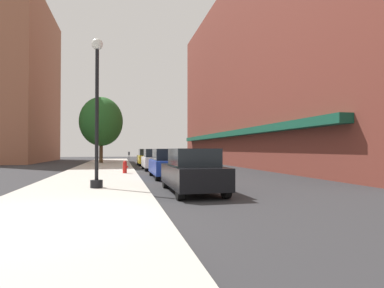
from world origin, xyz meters
name	(u,v)px	position (x,y,z in m)	size (l,w,h in m)	color
ground_plane	(153,169)	(4.00, 18.00, 0.00)	(90.00, 90.00, 0.00)	#2D2D30
sidewalk_slab	(103,169)	(0.00, 19.00, 0.06)	(4.80, 50.00, 0.12)	#B7B2A8
building_right_brick	(257,74)	(14.99, 22.00, 9.34)	(6.80, 40.00, 18.72)	brown
building_far_background	(23,83)	(-11.01, 37.00, 10.29)	(6.80, 18.00, 20.62)	#9E6047
lamppost	(97,110)	(0.44, 5.35, 3.20)	(0.48, 0.48, 5.90)	black
fire_hydrant	(125,167)	(1.64, 12.75, 0.52)	(0.33, 0.26, 0.79)	red
parking_meter_near	(129,158)	(2.05, 18.33, 0.95)	(0.14, 0.09, 1.31)	slate
tree_near	(101,122)	(-0.74, 29.03, 4.75)	(4.79, 4.79, 7.39)	#4C3823
car_black	(193,171)	(4.00, 3.96, 0.81)	(1.80, 4.30, 1.66)	black
car_blue	(168,164)	(4.00, 10.21, 0.81)	(1.80, 4.30, 1.66)	black
car_white	(155,160)	(4.00, 17.17, 0.81)	(1.80, 4.30, 1.66)	black
car_yellow	(147,157)	(4.00, 24.33, 0.81)	(1.80, 4.30, 1.66)	black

